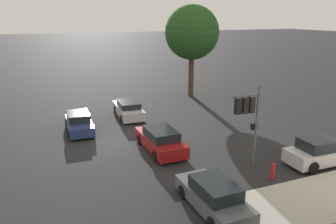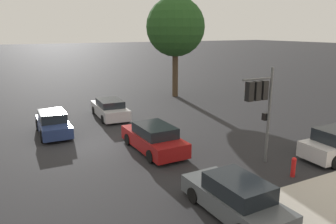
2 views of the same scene
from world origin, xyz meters
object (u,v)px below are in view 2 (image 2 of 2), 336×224
object	(u,v)px
traffic_signal	(260,97)
crossing_car_2	(53,124)
fire_hydrant	(293,166)
crossing_car_0	(154,138)
crossing_car_1	(110,109)
crossing_car_3	(235,198)
street_tree	(175,27)

from	to	relation	value
traffic_signal	crossing_car_2	distance (m)	12.69
fire_hydrant	crossing_car_2	bearing A→B (deg)	-143.68
traffic_signal	crossing_car_0	xyz separation A→B (m)	(-3.95, -3.63, -2.61)
crossing_car_1	crossing_car_3	bearing A→B (deg)	-178.10
crossing_car_1	crossing_car_3	size ratio (longest dim) A/B	1.09
crossing_car_1	crossing_car_3	xyz separation A→B (m)	(14.94, -0.30, 0.00)
traffic_signal	crossing_car_3	xyz separation A→B (m)	(3.16, -3.83, -2.65)
crossing_car_2	crossing_car_1	bearing A→B (deg)	118.43
street_tree	crossing_car_3	distance (m)	22.31
traffic_signal	crossing_car_1	xyz separation A→B (m)	(-11.78, -3.53, -2.66)
crossing_car_1	crossing_car_3	distance (m)	14.94
street_tree	traffic_signal	world-z (taller)	street_tree
crossing_car_0	crossing_car_2	distance (m)	7.06
street_tree	crossing_car_0	bearing A→B (deg)	-33.45
street_tree	fire_hydrant	distance (m)	19.94
street_tree	crossing_car_1	xyz separation A→B (m)	(4.79, -8.25, -5.97)
crossing_car_0	fire_hydrant	distance (m)	7.15
traffic_signal	crossing_car_3	bearing A→B (deg)	130.62
crossing_car_3	fire_hydrant	world-z (taller)	crossing_car_3
crossing_car_2	traffic_signal	bearing A→B (deg)	41.25
street_tree	crossing_car_2	distance (m)	15.66
traffic_signal	crossing_car_1	size ratio (longest dim) A/B	0.98
crossing_car_1	traffic_signal	bearing A→B (deg)	-160.26
crossing_car_2	crossing_car_3	size ratio (longest dim) A/B	0.96
street_tree	fire_hydrant	world-z (taller)	street_tree
crossing_car_1	crossing_car_2	xyz separation A→B (m)	(2.25, -4.42, 0.02)
crossing_car_2	crossing_car_3	bearing A→B (deg)	19.39
street_tree	traffic_signal	size ratio (longest dim) A/B	2.01
traffic_signal	crossing_car_0	distance (m)	5.96
street_tree	crossing_car_0	xyz separation A→B (m)	(12.63, -8.34, -5.92)
street_tree	traffic_signal	bearing A→B (deg)	-15.88
traffic_signal	crossing_car_1	bearing A→B (deg)	17.85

